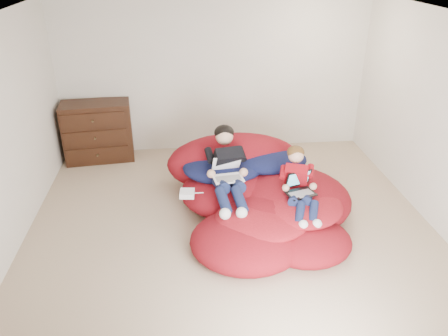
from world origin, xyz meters
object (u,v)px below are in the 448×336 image
Objects in this scene: dresser at (98,131)px; older_boy at (227,165)px; beanbag_pile at (259,196)px; younger_boy at (299,181)px; laptop_black at (300,187)px; laptop_white at (228,171)px.

dresser is 2.63m from older_boy.
older_boy is (1.88, -1.82, 0.21)m from dresser.
beanbag_pile is 0.62m from younger_boy.
dresser is at bearing 140.36° from beanbag_pile.
laptop_black is (0.83, -0.43, -0.13)m from older_boy.
laptop_black is at bearing -22.28° from laptop_white.
beanbag_pile is at bearing 140.64° from laptop_black.
older_boy is 0.94m from laptop_black.
dresser is at bearing 140.41° from laptop_black.
older_boy reaches higher than younger_boy.
dresser is 0.91× the size of older_boy.
beanbag_pile is at bearing 0.20° from laptop_white.
laptop_black is at bearing -27.17° from older_boy.
younger_boy is at bearing -19.30° from laptop_white.
younger_boy reaches higher than laptop_black.
laptop_white is (-0.00, -0.09, -0.05)m from older_boy.
laptop_white is (-0.42, -0.00, 0.37)m from beanbag_pile.
beanbag_pile is 2.05× the size of older_boy.
older_boy is at bearing 155.58° from younger_boy.
laptop_white is (-0.83, 0.29, 0.02)m from younger_boy.
older_boy reaches higher than laptop_black.
dresser is at bearing 141.03° from younger_boy.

